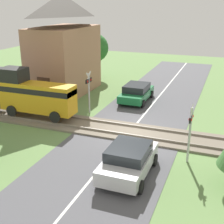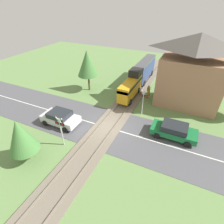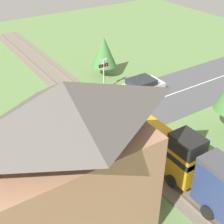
{
  "view_description": "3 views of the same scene",
  "coord_description": "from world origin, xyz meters",
  "px_view_note": "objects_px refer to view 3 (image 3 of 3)",
  "views": [
    {
      "loc": [
        -16.81,
        -5.25,
        7.68
      ],
      "look_at": [
        0.0,
        1.16,
        1.2
      ],
      "focal_mm": 50.0,
      "sensor_mm": 36.0,
      "label": 1
    },
    {
      "loc": [
        6.32,
        -12.37,
        11.2
      ],
      "look_at": [
        0.0,
        1.16,
        1.2
      ],
      "focal_mm": 28.0,
      "sensor_mm": 36.0,
      "label": 2
    },
    {
      "loc": [
        10.3,
        16.78,
        12.91
      ],
      "look_at": [
        0.0,
        1.16,
        1.2
      ],
      "focal_mm": 50.0,
      "sensor_mm": 36.0,
      "label": 3
    }
  ],
  "objects_px": {
    "train": "(214,183)",
    "car_far_side": "(30,150)",
    "car_near_crossing": "(141,87)",
    "crossing_signal_east_approach": "(103,133)",
    "pedestrian_by_station": "(154,189)",
    "station_building": "(71,174)",
    "crossing_signal_west_approach": "(104,70)"
  },
  "relations": [
    {
      "from": "car_far_side",
      "to": "crossing_signal_west_approach",
      "type": "distance_m",
      "value": 10.23
    },
    {
      "from": "crossing_signal_east_approach",
      "to": "car_far_side",
      "type": "bearing_deg",
      "value": -32.2
    },
    {
      "from": "car_far_side",
      "to": "crossing_signal_east_approach",
      "type": "relative_size",
      "value": 1.38
    },
    {
      "from": "crossing_signal_east_approach",
      "to": "station_building",
      "type": "relative_size",
      "value": 0.37
    },
    {
      "from": "car_near_crossing",
      "to": "car_far_side",
      "type": "xyz_separation_m",
      "value": [
        10.9,
        2.88,
        -0.03
      ]
    },
    {
      "from": "car_far_side",
      "to": "train",
      "type": "bearing_deg",
      "value": 125.29
    },
    {
      "from": "car_far_side",
      "to": "station_building",
      "type": "height_order",
      "value": "station_building"
    },
    {
      "from": "pedestrian_by_station",
      "to": "train",
      "type": "bearing_deg",
      "value": 133.45
    },
    {
      "from": "car_near_crossing",
      "to": "car_far_side",
      "type": "distance_m",
      "value": 11.27
    },
    {
      "from": "train",
      "to": "car_near_crossing",
      "type": "bearing_deg",
      "value": -111.69
    },
    {
      "from": "car_near_crossing",
      "to": "car_far_side",
      "type": "height_order",
      "value": "car_near_crossing"
    },
    {
      "from": "car_far_side",
      "to": "pedestrian_by_station",
      "type": "distance_m",
      "value": 7.97
    },
    {
      "from": "crossing_signal_west_approach",
      "to": "car_far_side",
      "type": "bearing_deg",
      "value": 31.26
    },
    {
      "from": "train",
      "to": "car_far_side",
      "type": "bearing_deg",
      "value": -54.71
    },
    {
      "from": "crossing_signal_west_approach",
      "to": "station_building",
      "type": "relative_size",
      "value": 0.37
    },
    {
      "from": "crossing_signal_west_approach",
      "to": "train",
      "type": "bearing_deg",
      "value": 80.16
    },
    {
      "from": "train",
      "to": "car_near_crossing",
      "type": "xyz_separation_m",
      "value": [
        -4.65,
        -11.7,
        -1.09
      ]
    },
    {
      "from": "pedestrian_by_station",
      "to": "car_far_side",
      "type": "bearing_deg",
      "value": -57.65
    },
    {
      "from": "crossing_signal_east_approach",
      "to": "car_near_crossing",
      "type": "bearing_deg",
      "value": -143.39
    },
    {
      "from": "train",
      "to": "car_far_side",
      "type": "relative_size",
      "value": 3.01
    },
    {
      "from": "train",
      "to": "crossing_signal_east_approach",
      "type": "distance_m",
      "value": 6.88
    },
    {
      "from": "pedestrian_by_station",
      "to": "car_near_crossing",
      "type": "bearing_deg",
      "value": -124.59
    },
    {
      "from": "station_building",
      "to": "pedestrian_by_station",
      "type": "bearing_deg",
      "value": 177.15
    },
    {
      "from": "car_far_side",
      "to": "crossing_signal_east_approach",
      "type": "distance_m",
      "value": 4.65
    },
    {
      "from": "train",
      "to": "crossing_signal_west_approach",
      "type": "height_order",
      "value": "train"
    },
    {
      "from": "car_near_crossing",
      "to": "pedestrian_by_station",
      "type": "relative_size",
      "value": 2.46
    },
    {
      "from": "car_far_side",
      "to": "station_building",
      "type": "xyz_separation_m",
      "value": [
        0.25,
        6.51,
        3.27
      ]
    },
    {
      "from": "car_near_crossing",
      "to": "station_building",
      "type": "relative_size",
      "value": 0.47
    },
    {
      "from": "station_building",
      "to": "pedestrian_by_station",
      "type": "distance_m",
      "value": 5.59
    },
    {
      "from": "car_near_crossing",
      "to": "crossing_signal_west_approach",
      "type": "distance_m",
      "value": 3.46
    },
    {
      "from": "car_far_side",
      "to": "crossing_signal_west_approach",
      "type": "xyz_separation_m",
      "value": [
        -8.69,
        -5.27,
        1.19
      ]
    },
    {
      "from": "car_far_side",
      "to": "station_building",
      "type": "bearing_deg",
      "value": 87.79
    }
  ]
}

